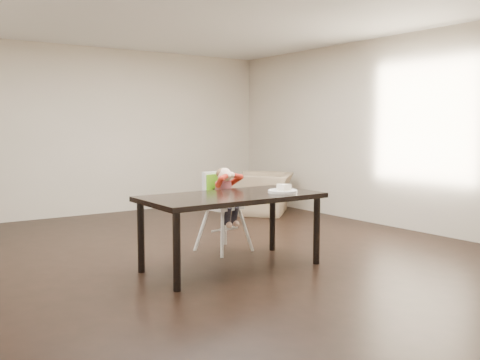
# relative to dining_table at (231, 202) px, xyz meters

# --- Properties ---
(ground) EXTENTS (7.00, 7.00, 0.00)m
(ground) POSITION_rel_dining_table_xyz_m (0.15, 0.56, -0.67)
(ground) COLOR black
(ground) RESTS_ON ground
(room_walls) EXTENTS (6.02, 7.02, 2.71)m
(room_walls) POSITION_rel_dining_table_xyz_m (0.15, 0.56, 1.18)
(room_walls) COLOR beige
(room_walls) RESTS_ON ground
(dining_table) EXTENTS (1.80, 0.90, 0.75)m
(dining_table) POSITION_rel_dining_table_xyz_m (0.00, 0.00, 0.00)
(dining_table) COLOR black
(dining_table) RESTS_ON ground
(high_chair) EXTENTS (0.46, 0.46, 0.96)m
(high_chair) POSITION_rel_dining_table_xyz_m (0.34, 0.69, 0.01)
(high_chair) COLOR white
(high_chair) RESTS_ON ground
(plate) EXTENTS (0.35, 0.35, 0.09)m
(plate) POSITION_rel_dining_table_xyz_m (0.52, -0.18, 0.11)
(plate) COLOR white
(plate) RESTS_ON dining_table
(armchair) EXTENTS (1.19, 1.18, 0.89)m
(armchair) POSITION_rel_dining_table_xyz_m (2.35, 2.54, -0.23)
(armchair) COLOR #957E5F
(armchair) RESTS_ON ground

